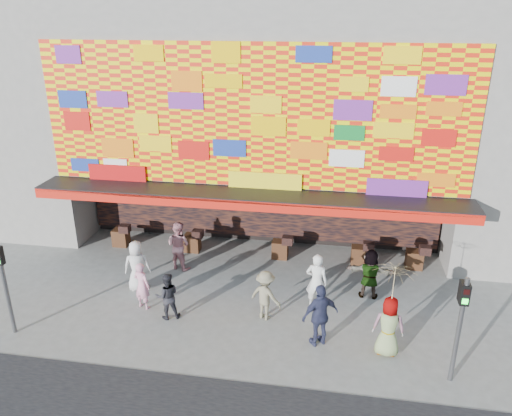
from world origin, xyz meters
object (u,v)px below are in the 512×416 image
object	(u,v)px
ped_h	(317,282)
signal_right	(461,319)
ped_a	(137,266)
ped_i	(179,245)
ped_b	(142,286)
ped_f	(370,274)
ped_g	(389,326)
parasol	(394,284)
ped_c	(167,296)
ped_d	(266,295)
ped_e	(320,315)
signal_left	(4,277)

from	to	relation	value
ped_h	signal_right	bearing A→B (deg)	151.76
ped_a	ped_i	world-z (taller)	ped_i
ped_b	ped_h	size ratio (longest dim) A/B	0.84
ped_f	ped_g	distance (m)	2.97
ped_h	parasol	world-z (taller)	parasol
ped_a	parasol	size ratio (longest dim) A/B	0.89
signal_right	ped_f	distance (m)	4.36
ped_g	parasol	xyz separation A→B (m)	(0.00, -0.00, 1.34)
ped_g	parasol	distance (m)	1.34
ped_c	ped_h	distance (m)	4.67
ped_d	parasol	bearing A→B (deg)	-173.71
ped_f	ped_g	world-z (taller)	ped_g
ped_d	ped_g	world-z (taller)	ped_g
ped_b	parasol	bearing A→B (deg)	-168.22
ped_a	ped_c	world-z (taller)	ped_a
ped_e	ped_i	distance (m)	6.50
ped_c	ped_e	size ratio (longest dim) A/B	0.80
ped_g	ped_f	bearing A→B (deg)	-78.58
ped_h	signal_left	bearing A→B (deg)	27.04
ped_b	ped_f	world-z (taller)	ped_f
ped_d	ped_e	xyz separation A→B (m)	(1.71, -1.02, 0.15)
ped_b	parasol	distance (m)	7.74
ped_i	parasol	distance (m)	8.27
signal_left	ped_c	world-z (taller)	signal_left
signal_left	ped_c	size ratio (longest dim) A/B	1.97
ped_h	parasol	bearing A→B (deg)	145.64
ped_b	ped_e	xyz separation A→B (m)	(5.66, -0.96, 0.16)
ped_b	ped_d	bearing A→B (deg)	-159.04
ped_b	ped_h	distance (m)	5.53
ped_c	ped_g	distance (m)	6.59
ped_i	ped_a	bearing A→B (deg)	79.43
signal_right	ped_h	distance (m)	4.68
signal_right	ped_h	xyz separation A→B (m)	(-3.64, 2.80, -0.91)
signal_right	ped_c	bearing A→B (deg)	169.54
signal_left	ped_h	bearing A→B (deg)	17.74
ped_e	ped_f	size ratio (longest dim) A/B	1.11
ped_a	ped_i	bearing A→B (deg)	-134.73
ped_h	ped_i	world-z (taller)	ped_h
signal_right	ped_c	xyz separation A→B (m)	(-8.13, 1.50, -1.10)
signal_left	ped_i	xyz separation A→B (m)	(3.62, 4.66, -0.94)
ped_c	parasol	distance (m)	6.75
ped_a	ped_d	bearing A→B (deg)	151.05
signal_right	ped_c	world-z (taller)	signal_right
signal_left	ped_c	bearing A→B (deg)	19.35
signal_right	ped_h	bearing A→B (deg)	142.46
ped_i	parasol	size ratio (longest dim) A/B	0.92
signal_right	ped_d	distance (m)	5.61
ped_c	ped_d	size ratio (longest dim) A/B	0.94
signal_right	ped_e	size ratio (longest dim) A/B	1.57
signal_left	ped_c	xyz separation A→B (m)	(4.27, 1.50, -1.10)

